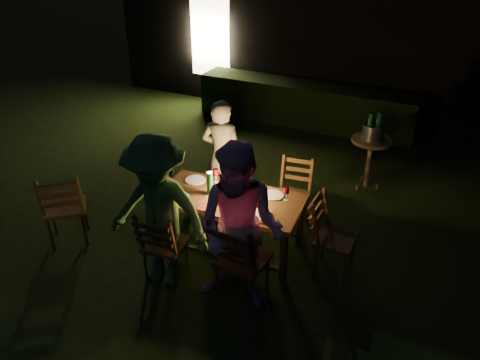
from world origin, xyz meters
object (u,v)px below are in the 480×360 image
at_px(chair_near_left, 165,256).
at_px(bottle_table, 210,183).
at_px(side_table, 371,145).
at_px(chair_near_right, 241,273).
at_px(chair_far_left, 221,191).
at_px(person_house_side, 222,156).
at_px(person_opp_left, 158,214).
at_px(bottle_bucket_b, 378,128).
at_px(bottle_bucket_a, 369,129).
at_px(person_opp_right, 240,230).
at_px(lantern, 235,185).
at_px(chair_spare, 68,219).
at_px(ice_bucket, 373,132).
at_px(chair_far_right, 292,205).
at_px(chair_end, 332,250).
at_px(dining_table, 230,203).

bearing_deg(chair_near_left, bottle_table, 72.08).
bearing_deg(side_table, chair_near_right, -102.29).
height_order(chair_near_left, chair_far_left, chair_near_left).
height_order(person_house_side, person_opp_left, person_opp_left).
height_order(chair_near_right, person_house_side, person_house_side).
bearing_deg(chair_near_right, bottle_bucket_b, 80.53).
bearing_deg(chair_near_right, person_opp_left, -168.99).
relative_size(chair_near_right, bottle_bucket_b, 3.37).
bearing_deg(bottle_table, chair_far_left, 108.92).
bearing_deg(bottle_bucket_a, person_opp_right, -101.21).
distance_m(person_opp_left, lantern, 1.00).
distance_m(person_opp_left, side_table, 3.44).
relative_size(chair_spare, ice_bucket, 3.52).
bearing_deg(person_opp_right, chair_near_left, 176.79).
relative_size(chair_near_right, chair_far_right, 1.18).
bearing_deg(person_opp_right, ice_bucket, 73.65).
xyz_separation_m(chair_spare, side_table, (2.98, 2.98, 0.36)).
relative_size(chair_near_left, chair_near_right, 0.88).
bearing_deg(side_table, chair_spare, -135.03).
distance_m(chair_far_right, person_house_side, 1.12).
bearing_deg(bottle_table, person_opp_right, -45.14).
bearing_deg(bottle_table, person_house_side, 108.09).
bearing_deg(person_opp_right, chair_far_right, 86.44).
xyz_separation_m(chair_far_left, ice_bucket, (1.66, 1.49, 0.61)).
height_order(chair_far_left, side_table, chair_far_left).
xyz_separation_m(chair_near_left, bottle_table, (0.14, 0.78, 0.55)).
bearing_deg(chair_end, chair_far_right, -133.54).
bearing_deg(person_house_side, chair_near_right, 119.39).
height_order(dining_table, person_house_side, person_house_side).
bearing_deg(bottle_bucket_b, bottle_table, -122.43).
bearing_deg(chair_far_right, dining_table, 51.16).
relative_size(chair_near_left, bottle_table, 3.39).
bearing_deg(dining_table, ice_bucket, 58.27).
relative_size(person_house_side, bottle_bucket_a, 4.86).
relative_size(chair_far_left, person_opp_right, 0.51).
bearing_deg(lantern, bottle_bucket_b, 62.42).
xyz_separation_m(chair_near_right, chair_end, (0.72, 0.83, -0.03)).
distance_m(chair_far_left, chair_end, 1.85).
bearing_deg(bottle_bucket_b, person_opp_left, -116.98).
xyz_separation_m(chair_far_right, person_opp_left, (-0.87, -1.66, 0.59)).
relative_size(person_opp_right, bottle_bucket_b, 5.61).
height_order(chair_near_left, chair_spare, chair_spare).
relative_size(chair_near_right, person_opp_right, 0.60).
distance_m(lantern, side_table, 2.44).
distance_m(person_house_side, person_opp_right, 1.87).
bearing_deg(side_table, bottle_table, -121.98).
bearing_deg(chair_far_left, side_table, -140.81).
bearing_deg(chair_near_left, chair_near_right, -3.59).
bearing_deg(chair_far_right, chair_near_left, 53.72).
bearing_deg(person_house_side, side_table, -143.50).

